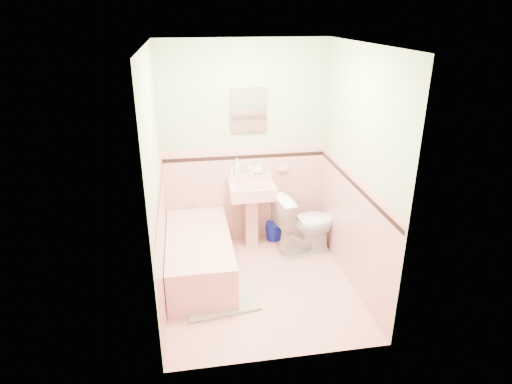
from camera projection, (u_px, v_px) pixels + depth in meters
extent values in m
plane|color=#EAA199|center=(260.00, 285.00, 4.77)|extent=(2.20, 2.20, 0.00)
plane|color=white|center=(261.00, 44.00, 3.81)|extent=(2.20, 2.20, 0.00)
plane|color=#F1E5C4|center=(244.00, 146.00, 5.29)|extent=(2.50, 0.00, 2.50)
plane|color=#F1E5C4|center=(286.00, 229.00, 3.29)|extent=(2.50, 0.00, 2.50)
plane|color=#F1E5C4|center=(156.00, 184.00, 4.14)|extent=(0.00, 2.50, 2.50)
plane|color=#F1E5C4|center=(357.00, 172.00, 4.44)|extent=(0.00, 2.50, 2.50)
plane|color=#ECA79E|center=(245.00, 196.00, 5.53)|extent=(2.00, 0.00, 2.00)
plane|color=#ECA79E|center=(283.00, 300.00, 3.55)|extent=(2.00, 0.00, 2.00)
plane|color=#ECA79E|center=(163.00, 244.00, 4.39)|extent=(0.00, 2.20, 2.20)
plane|color=#ECA79E|center=(351.00, 229.00, 4.69)|extent=(0.00, 2.20, 2.20)
plane|color=black|center=(245.00, 157.00, 5.32)|extent=(2.00, 0.00, 2.00)
plane|color=black|center=(285.00, 243.00, 3.35)|extent=(2.00, 0.00, 2.00)
plane|color=black|center=(159.00, 197.00, 4.19)|extent=(0.00, 2.20, 2.20)
plane|color=black|center=(354.00, 184.00, 4.49)|extent=(0.00, 2.20, 2.20)
plane|color=pink|center=(245.00, 149.00, 5.29)|extent=(2.00, 0.00, 2.00)
plane|color=pink|center=(285.00, 232.00, 3.32)|extent=(2.00, 0.00, 2.00)
plane|color=pink|center=(159.00, 187.00, 4.15)|extent=(0.00, 2.20, 2.20)
plane|color=pink|center=(355.00, 175.00, 4.45)|extent=(0.00, 2.20, 2.20)
cube|color=#E4A39C|center=(199.00, 257.00, 4.89)|extent=(0.70, 1.50, 0.45)
cylinder|color=silver|center=(195.00, 198.00, 5.39)|extent=(0.04, 0.12, 0.04)
cylinder|color=silver|center=(250.00, 172.00, 5.32)|extent=(0.02, 0.02, 0.10)
cube|color=white|center=(249.00, 110.00, 5.10)|extent=(0.37, 0.04, 0.46)
cube|color=#E4A39C|center=(282.00, 169.00, 5.44)|extent=(0.11, 0.06, 0.04)
imported|color=#B2B2B2|center=(237.00, 167.00, 5.31)|extent=(0.10, 0.10, 0.22)
imported|color=#B2B2B2|center=(250.00, 168.00, 5.34)|extent=(0.09, 0.09, 0.17)
imported|color=#B2B2B2|center=(258.00, 168.00, 5.36)|extent=(0.16, 0.16, 0.16)
cylinder|color=white|center=(232.00, 171.00, 5.32)|extent=(0.04, 0.04, 0.12)
imported|color=white|center=(305.00, 224.00, 5.30)|extent=(0.82, 0.55, 0.77)
cube|color=gray|center=(221.00, 302.00, 4.48)|extent=(0.79, 0.58, 0.03)
cube|color=#BF1E59|center=(204.00, 298.00, 4.46)|extent=(0.17, 0.12, 0.06)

